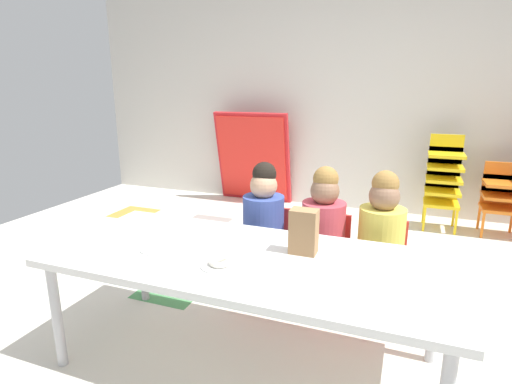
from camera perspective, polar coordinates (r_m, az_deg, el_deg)
The scene contains 13 objects.
ground_plane at distance 2.66m, azimuth 5.80°, elevation -16.81°, with size 6.56×4.95×0.02m.
back_wall at distance 4.71m, azimuth 14.40°, elevation 12.50°, with size 6.56×0.10×2.46m, color beige.
craft_table at distance 1.98m, azimuth -1.29°, elevation -10.11°, with size 1.91×0.82×0.59m.
seated_child_near_camera at distance 2.58m, azimuth 1.12°, elevation -3.88°, with size 0.34×0.34×0.92m.
seated_child_middle_seat at distance 2.49m, azimuth 9.45°, elevation -4.83°, with size 0.32×0.31×0.92m.
seated_child_far_right at distance 2.45m, azimuth 17.15°, elevation -5.62°, with size 0.32×0.31×0.92m.
kid_chair_yellow_stack at distance 4.35m, azimuth 24.80°, elevation 1.93°, with size 0.32×0.30×0.92m.
kid_chair_orange_stack at distance 4.44m, azimuth 31.11°, elevation -0.22°, with size 0.32×0.30×0.68m.
folded_activity_table at distance 4.88m, azimuth -0.44°, elevation 4.80°, with size 0.90×0.29×1.09m.
paper_bag_brown at distance 1.97m, azimuth 6.70°, elevation -5.52°, with size 0.13×0.09×0.22m, color #9E754C.
paper_plate_near_edge at distance 1.87m, azimuth -5.03°, elevation -10.18°, with size 0.18×0.18×0.01m, color white.
paper_plate_center_table at distance 2.09m, azimuth -13.42°, elevation -7.73°, with size 0.18×0.18×0.01m, color white.
donut_powdered_on_plate at distance 1.86m, azimuth -5.04°, elevation -9.66°, with size 0.11×0.11×0.03m, color white.
Camera 1 is at (0.57, -2.20, 1.38)m, focal length 28.54 mm.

